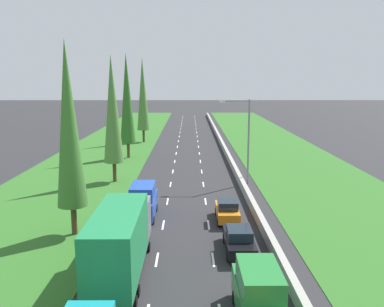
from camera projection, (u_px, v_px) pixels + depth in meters
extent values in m
plane|color=#28282B|center=(188.00, 150.00, 63.20)|extent=(300.00, 300.00, 0.00)
cube|color=#2D6623|center=(108.00, 150.00, 63.13)|extent=(14.00, 140.00, 0.04)
cube|color=#2D6623|center=(278.00, 150.00, 63.28)|extent=(14.00, 140.00, 0.04)
cube|color=#9E9B93|center=(224.00, 147.00, 63.16)|extent=(0.44, 120.00, 0.85)
cube|color=white|center=(157.00, 260.00, 24.86)|extent=(0.14, 2.00, 0.01)
cube|color=white|center=(163.00, 225.00, 30.76)|extent=(0.14, 2.00, 0.01)
cube|color=white|center=(167.00, 201.00, 36.66)|extent=(0.14, 2.00, 0.01)
cube|color=white|center=(171.00, 184.00, 42.55)|extent=(0.14, 2.00, 0.01)
cube|color=white|center=(173.00, 172.00, 48.45)|extent=(0.14, 2.00, 0.01)
cube|color=white|center=(175.00, 161.00, 54.35)|extent=(0.14, 2.00, 0.01)
cube|color=white|center=(176.00, 153.00, 60.25)|extent=(0.14, 2.00, 0.01)
cube|color=white|center=(177.00, 147.00, 66.14)|extent=(0.14, 2.00, 0.01)
cube|color=white|center=(178.00, 141.00, 72.04)|extent=(0.14, 2.00, 0.01)
cube|color=white|center=(179.00, 136.00, 77.94)|extent=(0.14, 2.00, 0.01)
cube|color=white|center=(180.00, 132.00, 83.83)|extent=(0.14, 2.00, 0.01)
cube|color=white|center=(181.00, 129.00, 89.73)|extent=(0.14, 2.00, 0.01)
cube|color=white|center=(181.00, 126.00, 95.63)|extent=(0.14, 2.00, 0.01)
cube|color=white|center=(182.00, 123.00, 101.53)|extent=(0.14, 2.00, 0.01)
cube|color=white|center=(182.00, 121.00, 107.42)|extent=(0.14, 2.00, 0.01)
cube|color=white|center=(182.00, 118.00, 113.32)|extent=(0.14, 2.00, 0.01)
cube|color=white|center=(183.00, 116.00, 119.22)|extent=(0.14, 2.00, 0.01)
cube|color=white|center=(213.00, 259.00, 24.88)|extent=(0.14, 2.00, 0.01)
cube|color=white|center=(209.00, 225.00, 30.78)|extent=(0.14, 2.00, 0.01)
cube|color=white|center=(206.00, 201.00, 36.68)|extent=(0.14, 2.00, 0.01)
cube|color=white|center=(203.00, 184.00, 42.57)|extent=(0.14, 2.00, 0.01)
cube|color=white|center=(202.00, 172.00, 48.47)|extent=(0.14, 2.00, 0.01)
cube|color=white|center=(200.00, 161.00, 54.37)|extent=(0.14, 2.00, 0.01)
cube|color=white|center=(199.00, 153.00, 60.26)|extent=(0.14, 2.00, 0.01)
cube|color=white|center=(198.00, 147.00, 66.16)|extent=(0.14, 2.00, 0.01)
cube|color=white|center=(198.00, 141.00, 72.06)|extent=(0.14, 2.00, 0.01)
cube|color=white|center=(197.00, 136.00, 77.96)|extent=(0.14, 2.00, 0.01)
cube|color=white|center=(197.00, 132.00, 83.85)|extent=(0.14, 2.00, 0.01)
cube|color=white|center=(196.00, 129.00, 89.75)|extent=(0.14, 2.00, 0.01)
cube|color=white|center=(196.00, 126.00, 95.65)|extent=(0.14, 2.00, 0.01)
cube|color=white|center=(195.00, 123.00, 101.55)|extent=(0.14, 2.00, 0.01)
cube|color=white|center=(195.00, 121.00, 107.44)|extent=(0.14, 2.00, 0.01)
cube|color=white|center=(195.00, 118.00, 113.34)|extent=(0.14, 2.00, 0.01)
cube|color=white|center=(195.00, 116.00, 119.24)|extent=(0.14, 2.00, 0.01)
cube|color=#237A33|center=(258.00, 301.00, 18.35)|extent=(1.90, 4.90, 1.40)
cube|color=#237A33|center=(260.00, 279.00, 17.82)|extent=(1.80, 3.10, 1.10)
cylinder|color=black|center=(235.00, 298.00, 19.96)|extent=(0.22, 0.64, 0.64)
cylinder|color=black|center=(270.00, 297.00, 19.97)|extent=(0.22, 0.64, 0.64)
cube|color=black|center=(123.00, 266.00, 22.72)|extent=(2.20, 9.40, 0.56)
cube|color=slate|center=(131.00, 219.00, 25.98)|extent=(2.40, 2.20, 2.50)
cube|color=#1E7F47|center=(118.00, 242.00, 21.28)|extent=(2.44, 7.20, 3.30)
cylinder|color=black|center=(114.00, 247.00, 26.01)|extent=(0.22, 0.64, 0.64)
cylinder|color=black|center=(148.00, 247.00, 26.02)|extent=(0.22, 0.64, 0.64)
cylinder|color=black|center=(94.00, 291.00, 20.62)|extent=(0.22, 0.64, 0.64)
cylinder|color=black|center=(137.00, 290.00, 20.63)|extent=(0.22, 0.64, 0.64)
cylinder|color=black|center=(89.00, 302.00, 19.56)|extent=(0.22, 0.64, 0.64)
cylinder|color=black|center=(135.00, 302.00, 19.57)|extent=(0.22, 0.64, 0.64)
cube|color=#1E47B7|center=(144.00, 205.00, 32.30)|extent=(1.90, 4.90, 1.40)
cube|color=#1E47B7|center=(143.00, 191.00, 31.77)|extent=(1.80, 3.10, 1.10)
cylinder|color=black|center=(136.00, 208.00, 33.92)|extent=(0.22, 0.64, 0.64)
cylinder|color=black|center=(156.00, 208.00, 33.93)|extent=(0.22, 0.64, 0.64)
cylinder|color=black|center=(130.00, 220.00, 30.93)|extent=(0.22, 0.64, 0.64)
cylinder|color=black|center=(153.00, 220.00, 30.94)|extent=(0.22, 0.64, 0.64)
cube|color=black|center=(239.00, 241.00, 25.94)|extent=(1.76, 4.50, 0.72)
cube|color=#19232D|center=(239.00, 233.00, 25.68)|extent=(1.56, 1.90, 0.60)
cylinder|color=black|center=(225.00, 238.00, 27.38)|extent=(0.22, 0.64, 0.64)
cylinder|color=black|center=(248.00, 238.00, 27.39)|extent=(0.22, 0.64, 0.64)
cylinder|color=black|center=(229.00, 256.00, 24.64)|extent=(0.22, 0.64, 0.64)
cylinder|color=black|center=(254.00, 256.00, 24.64)|extent=(0.22, 0.64, 0.64)
cube|color=orange|center=(227.00, 212.00, 31.63)|extent=(1.68, 3.90, 0.76)
cube|color=#19232D|center=(228.00, 205.00, 31.20)|extent=(1.52, 1.60, 0.64)
cylinder|color=black|center=(216.00, 212.00, 32.88)|extent=(0.22, 0.64, 0.64)
cylinder|color=black|center=(235.00, 212.00, 32.89)|extent=(0.22, 0.64, 0.64)
cylinder|color=black|center=(219.00, 222.00, 30.50)|extent=(0.22, 0.64, 0.64)
cylinder|color=black|center=(238.00, 222.00, 30.51)|extent=(0.22, 0.64, 0.64)
cylinder|color=#4C3823|center=(74.00, 220.00, 28.71)|extent=(0.41, 0.41, 2.20)
cone|color=#3D752D|center=(69.00, 125.00, 27.45)|extent=(2.14, 2.14, 11.55)
cylinder|color=#4C3823|center=(115.00, 172.00, 43.48)|extent=(0.41, 0.41, 2.20)
cone|color=#4C7F38|center=(112.00, 109.00, 42.23)|extent=(2.14, 2.14, 11.40)
cylinder|color=#4C3823|center=(128.00, 150.00, 56.74)|extent=(0.41, 0.41, 2.20)
cone|color=#2D6623|center=(127.00, 98.00, 55.40)|extent=(2.16, 2.16, 12.38)
cylinder|color=#4C3823|center=(144.00, 136.00, 70.81)|extent=(0.41, 0.41, 2.20)
cone|color=#4C7F38|center=(143.00, 94.00, 69.46)|extent=(2.17, 2.17, 12.52)
cylinder|color=gray|center=(248.00, 142.00, 41.97)|extent=(0.20, 0.20, 9.00)
cylinder|color=gray|center=(236.00, 101.00, 41.17)|extent=(2.80, 0.12, 0.12)
cube|color=silver|center=(222.00, 102.00, 41.18)|extent=(0.60, 0.28, 0.20)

